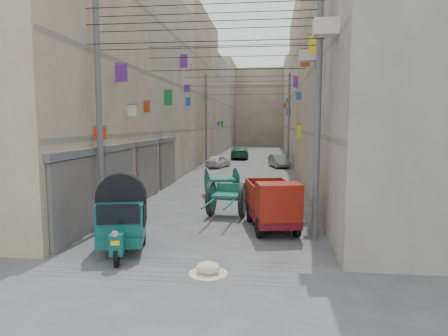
# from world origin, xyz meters

# --- Properties ---
(ground) EXTENTS (140.00, 140.00, 0.00)m
(ground) POSITION_xyz_m (0.00, 0.00, 0.00)
(ground) COLOR #434346
(ground) RESTS_ON ground
(building_row_left) EXTENTS (8.00, 62.00, 14.00)m
(building_row_left) POSITION_xyz_m (-8.00, 34.13, 6.46)
(building_row_left) COLOR #B5AB89
(building_row_left) RESTS_ON ground
(building_row_right) EXTENTS (8.00, 62.00, 14.00)m
(building_row_right) POSITION_xyz_m (8.00, 34.13, 6.46)
(building_row_right) COLOR #9F9995
(building_row_right) RESTS_ON ground
(end_cap_building) EXTENTS (22.00, 10.00, 13.00)m
(end_cap_building) POSITION_xyz_m (0.00, 66.00, 6.50)
(end_cap_building) COLOR #B0A28B
(end_cap_building) RESTS_ON ground
(shutters_left) EXTENTS (0.18, 14.40, 2.88)m
(shutters_left) POSITION_xyz_m (-3.92, 10.38, 1.49)
(shutters_left) COLOR #505055
(shutters_left) RESTS_ON ground
(signboards) EXTENTS (8.22, 40.52, 5.67)m
(signboards) POSITION_xyz_m (-0.01, 21.66, 3.43)
(signboards) COLOR #167B38
(signboards) RESTS_ON ground
(ac_units) EXTENTS (0.70, 6.55, 3.35)m
(ac_units) POSITION_xyz_m (3.65, 7.67, 7.43)
(ac_units) COLOR beige
(ac_units) RESTS_ON ground
(utility_poles) EXTENTS (7.40, 22.20, 8.00)m
(utility_poles) POSITION_xyz_m (0.00, 17.00, 4.00)
(utility_poles) COLOR #5A5A5D
(utility_poles) RESTS_ON ground
(overhead_cables) EXTENTS (7.40, 22.52, 1.12)m
(overhead_cables) POSITION_xyz_m (0.00, 14.40, 6.77)
(overhead_cables) COLOR black
(overhead_cables) RESTS_ON ground
(auto_rickshaw) EXTENTS (1.82, 2.58, 1.75)m
(auto_rickshaw) POSITION_xyz_m (-2.09, 3.90, 1.03)
(auto_rickshaw) COLOR black
(auto_rickshaw) RESTS_ON ground
(tonga_cart) EXTENTS (1.55, 3.15, 1.38)m
(tonga_cart) POSITION_xyz_m (0.42, 8.63, 0.72)
(tonga_cart) COLOR black
(tonga_cart) RESTS_ON ground
(mini_truck) EXTENTS (2.02, 3.40, 1.79)m
(mini_truck) POSITION_xyz_m (2.27, 6.58, 0.86)
(mini_truck) COLOR black
(mini_truck) RESTS_ON ground
(second_cart) EXTENTS (1.98, 1.87, 1.42)m
(second_cart) POSITION_xyz_m (-0.37, 13.34, 0.76)
(second_cart) COLOR #155E4B
(second_cart) RESTS_ON ground
(feed_sack) EXTENTS (0.61, 0.48, 0.30)m
(feed_sack) POSITION_xyz_m (0.65, 2.47, 0.15)
(feed_sack) COLOR beige
(feed_sack) RESTS_ON ground
(horse) EXTENTS (1.23, 1.87, 1.46)m
(horse) POSITION_xyz_m (1.89, 6.87, 0.73)
(horse) COLOR brown
(horse) RESTS_ON ground
(distant_car_white) EXTENTS (2.08, 3.33, 1.06)m
(distant_car_white) POSITION_xyz_m (-2.31, 26.35, 0.53)
(distant_car_white) COLOR silver
(distant_car_white) RESTS_ON ground
(distant_car_grey) EXTENTS (1.93, 3.51, 1.09)m
(distant_car_grey) POSITION_xyz_m (2.80, 27.15, 0.55)
(distant_car_grey) COLOR slate
(distant_car_grey) RESTS_ON ground
(distant_car_green) EXTENTS (2.24, 4.73, 1.33)m
(distant_car_green) POSITION_xyz_m (-1.20, 35.07, 0.67)
(distant_car_green) COLOR #1E5944
(distant_car_green) RESTS_ON ground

